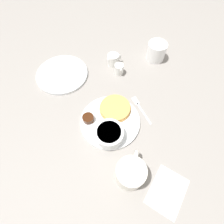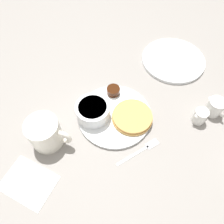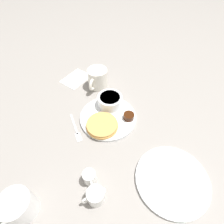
% 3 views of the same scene
% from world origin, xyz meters
% --- Properties ---
extents(ground_plane, '(4.00, 4.00, 0.00)m').
position_xyz_m(ground_plane, '(0.00, 0.00, 0.00)').
color(ground_plane, gray).
extents(plate, '(0.23, 0.23, 0.01)m').
position_xyz_m(plate, '(0.00, 0.00, 0.01)').
color(plate, white).
rests_on(plate, ground_plane).
extents(pancake_stack, '(0.13, 0.13, 0.02)m').
position_xyz_m(pancake_stack, '(0.05, 0.02, 0.02)').
color(pancake_stack, tan).
rests_on(pancake_stack, plate).
extents(bowl, '(0.10, 0.10, 0.05)m').
position_xyz_m(bowl, '(-0.05, -0.04, 0.04)').
color(bowl, white).
rests_on(bowl, plate).
extents(syrup_cup, '(0.04, 0.04, 0.02)m').
position_xyz_m(syrup_cup, '(-0.05, 0.07, 0.02)').
color(syrup_cup, '#38190A').
rests_on(syrup_cup, plate).
extents(butter_ramekin, '(0.05, 0.05, 0.05)m').
position_xyz_m(butter_ramekin, '(-0.07, -0.04, 0.03)').
color(butter_ramekin, white).
rests_on(butter_ramekin, plate).
extents(coffee_mug, '(0.12, 0.09, 0.09)m').
position_xyz_m(coffee_mug, '(-0.12, -0.18, 0.05)').
color(coffee_mug, silver).
rests_on(coffee_mug, ground_plane).
extents(creamer_pitcher_near, '(0.04, 0.06, 0.05)m').
position_xyz_m(creamer_pitcher_near, '(0.23, 0.13, 0.03)').
color(creamer_pitcher_near, white).
rests_on(creamer_pitcher_near, ground_plane).
extents(creamer_pitcher_far, '(0.07, 0.05, 0.06)m').
position_xyz_m(creamer_pitcher_far, '(0.26, 0.18, 0.03)').
color(creamer_pitcher_far, white).
rests_on(creamer_pitcher_far, ground_plane).
extents(fork, '(0.08, 0.13, 0.00)m').
position_xyz_m(fork, '(0.13, -0.05, 0.00)').
color(fork, silver).
rests_on(fork, ground_plane).
extents(napkin, '(0.15, 0.12, 0.00)m').
position_xyz_m(napkin, '(-0.08, -0.30, 0.00)').
color(napkin, white).
rests_on(napkin, ground_plane).
extents(far_plate, '(0.23, 0.23, 0.01)m').
position_xyz_m(far_plate, '(0.06, 0.33, 0.01)').
color(far_plate, white).
rests_on(far_plate, ground_plane).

